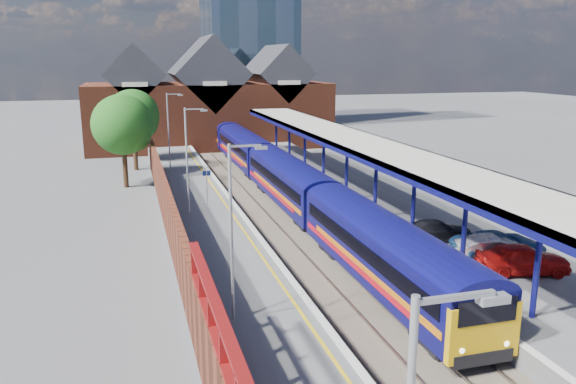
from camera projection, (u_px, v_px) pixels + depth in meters
name	position (u px, v px, depth m)	size (l,w,h in m)	color
ground	(258.00, 195.00, 46.51)	(240.00, 240.00, 0.00)	#5B5B5E
ballast_bed	(292.00, 229.00, 37.15)	(6.00, 76.00, 0.06)	#473D33
rails	(292.00, 228.00, 37.13)	(4.51, 76.00, 0.14)	slate
left_platform	(209.00, 229.00, 35.58)	(5.00, 76.00, 1.00)	#565659
right_platform	(375.00, 215.00, 38.64)	(6.00, 76.00, 1.00)	#565659
coping_left	(245.00, 218.00, 36.08)	(0.30, 76.00, 0.05)	silver
coping_right	(337.00, 211.00, 37.76)	(0.30, 76.00, 0.05)	silver
yellow_line	(236.00, 219.00, 35.93)	(0.14, 76.00, 0.01)	yellow
train	(264.00, 161.00, 50.12)	(2.87, 65.90, 3.45)	#0B0B50
canopy	(359.00, 143.00, 39.23)	(4.50, 52.00, 4.48)	#0F0F59
lamp_post_b	(235.00, 222.00, 21.21)	(1.48, 0.18, 7.00)	#A5A8AA
lamp_post_c	(189.00, 155.00, 36.18)	(1.48, 0.18, 7.00)	#A5A8AA
lamp_post_d	(170.00, 126.00, 51.14)	(1.48, 0.18, 7.00)	#A5A8AA
platform_sign	(207.00, 182.00, 38.94)	(0.55, 0.08, 2.50)	#A5A8AA
brick_wall	(174.00, 232.00, 28.39)	(0.35, 50.00, 3.86)	maroon
station_building	(208.00, 103.00, 71.44)	(30.00, 12.12, 13.78)	maroon
glass_tower	(248.00, 1.00, 91.26)	(14.20, 14.20, 40.30)	#47647B
tree_near	(124.00, 126.00, 48.04)	(5.20, 5.20, 8.10)	#382314
tree_far	(135.00, 117.00, 55.79)	(5.20, 5.20, 8.10)	#382314
parked_car_red	(523.00, 259.00, 26.74)	(1.74, 4.32, 1.47)	#AD100E
parked_car_silver	(497.00, 250.00, 28.16)	(1.42, 4.07, 1.34)	silver
parked_car_dark	(438.00, 230.00, 31.67)	(1.64, 4.04, 1.17)	black
parked_car_blue	(499.00, 244.00, 29.02)	(2.22, 4.82, 1.34)	navy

